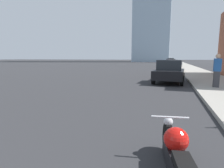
% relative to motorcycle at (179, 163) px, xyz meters
% --- Properties ---
extents(sidewalk, '(3.34, 240.00, 0.15)m').
position_rel_motorcycle_xyz_m(sidewalk, '(2.83, 35.49, -0.31)').
color(sidewalk, '#9E998E').
rests_on(sidewalk, ground_plane).
extents(motorcycle, '(0.71, 2.36, 0.78)m').
position_rel_motorcycle_xyz_m(motorcycle, '(0.00, 0.00, 0.00)').
color(motorcycle, black).
rests_on(motorcycle, ground_plane).
extents(parked_car_black, '(2.24, 4.02, 1.62)m').
position_rel_motorcycle_xyz_m(parked_car_black, '(-0.22, 10.84, 0.43)').
color(parked_car_black, black).
rests_on(parked_car_black, ground_plane).
extents(parked_car_white, '(2.16, 3.99, 1.55)m').
position_rel_motorcycle_xyz_m(parked_car_white, '(0.07, 21.77, 0.41)').
color(parked_car_white, silver).
rests_on(parked_car_white, ground_plane).
extents(parked_car_red, '(2.27, 4.48, 1.61)m').
position_rel_motorcycle_xyz_m(parked_car_red, '(-0.10, 32.61, 0.44)').
color(parked_car_red, red).
rests_on(parked_car_red, ground_plane).
extents(parked_car_green, '(1.95, 4.09, 1.72)m').
position_rel_motorcycle_xyz_m(parked_car_green, '(-0.18, 44.79, 0.49)').
color(parked_car_green, '#1E6B33').
rests_on(parked_car_green, ground_plane).
extents(parked_car_blue, '(2.11, 4.32, 1.75)m').
position_rel_motorcycle_xyz_m(parked_car_blue, '(-0.02, 55.69, 0.49)').
color(parked_car_blue, '#1E3899').
rests_on(parked_car_blue, ground_plane).
extents(pedestrian, '(0.36, 0.26, 1.84)m').
position_rel_motorcycle_xyz_m(pedestrian, '(2.27, 8.63, 0.73)').
color(pedestrian, '#38383D').
rests_on(pedestrian, sidewalk).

